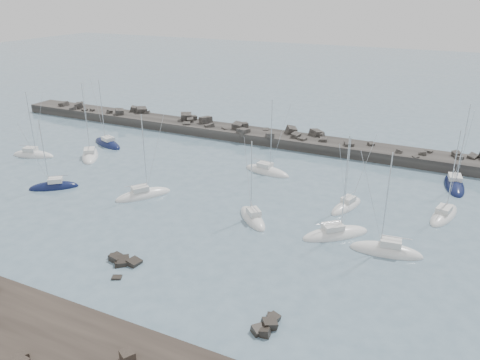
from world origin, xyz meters
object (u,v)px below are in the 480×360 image
sailboat_3 (143,195)px  sailboat_9 (386,251)px  sailboat_13 (108,144)px  sailboat_4 (267,172)px  sailboat_6 (346,207)px  sailboat_0 (33,155)px  sailboat_7 (335,234)px  sailboat_8 (454,185)px  sailboat_1 (90,156)px  sailboat_2 (54,187)px  sailboat_10 (444,216)px  sailboat_5 (253,219)px

sailboat_3 → sailboat_9: size_ratio=1.00×
sailboat_13 → sailboat_4: bearing=-0.2°
sailboat_3 → sailboat_6: (26.99, 8.90, -0.01)m
sailboat_6 → sailboat_0: bearing=-176.6°
sailboat_7 → sailboat_8: bearing=61.5°
sailboat_7 → sailboat_8: sailboat_8 is taller
sailboat_3 → sailboat_7: size_ratio=0.96×
sailboat_1 → sailboat_2: bearing=-69.6°
sailboat_0 → sailboat_6: 54.85m
sailboat_13 → sailboat_7: bearing=-18.1°
sailboat_8 → sailboat_10: size_ratio=1.11×
sailboat_13 → sailboat_0: bearing=-125.1°
sailboat_1 → sailboat_13: size_ratio=1.05×
sailboat_4 → sailboat_1: bearing=-168.3°
sailboat_0 → sailboat_7: size_ratio=0.92×
sailboat_5 → sailboat_13: sailboat_13 is taller
sailboat_1 → sailboat_10: 57.65m
sailboat_2 → sailboat_6: (40.72, 12.17, -0.01)m
sailboat_3 → sailboat_9: 33.81m
sailboat_1 → sailboat_5: 36.87m
sailboat_3 → sailboat_10: bearing=16.7°
sailboat_1 → sailboat_8: sailboat_1 is taller
sailboat_4 → sailboat_8: (27.44, 6.85, 0.00)m
sailboat_5 → sailboat_9: sailboat_9 is taller
sailboat_0 → sailboat_1: size_ratio=0.89×
sailboat_0 → sailboat_1: sailboat_1 is taller
sailboat_0 → sailboat_1: (9.18, 4.18, -0.01)m
sailboat_6 → sailboat_8: bearing=47.8°
sailboat_7 → sailboat_9: 6.31m
sailboat_1 → sailboat_8: (58.35, 13.23, 0.00)m
sailboat_6 → sailboat_8: sailboat_8 is taller
sailboat_3 → sailboat_10: size_ratio=1.04×
sailboat_0 → sailboat_3: size_ratio=0.96×
sailboat_0 → sailboat_8: sailboat_8 is taller
sailboat_2 → sailboat_4: bearing=36.7°
sailboat_13 → sailboat_10: bearing=-4.4°
sailboat_0 → sailboat_10: 67.08m
sailboat_0 → sailboat_7: (55.40, -4.93, -0.01)m
sailboat_0 → sailboat_2: sailboat_0 is taller
sailboat_3 → sailboat_7: sailboat_7 is taller
sailboat_6 → sailboat_9: bearing=-54.6°
sailboat_0 → sailboat_10: sailboat_10 is taller
sailboat_6 → sailboat_9: size_ratio=0.84×
sailboat_0 → sailboat_2: bearing=-32.3°
sailboat_3 → sailboat_4: size_ratio=1.01×
sailboat_5 → sailboat_7: sailboat_7 is taller
sailboat_10 → sailboat_9: bearing=-112.9°
sailboat_1 → sailboat_10: size_ratio=1.11×
sailboat_4 → sailboat_7: 21.78m
sailboat_6 → sailboat_10: size_ratio=0.88×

